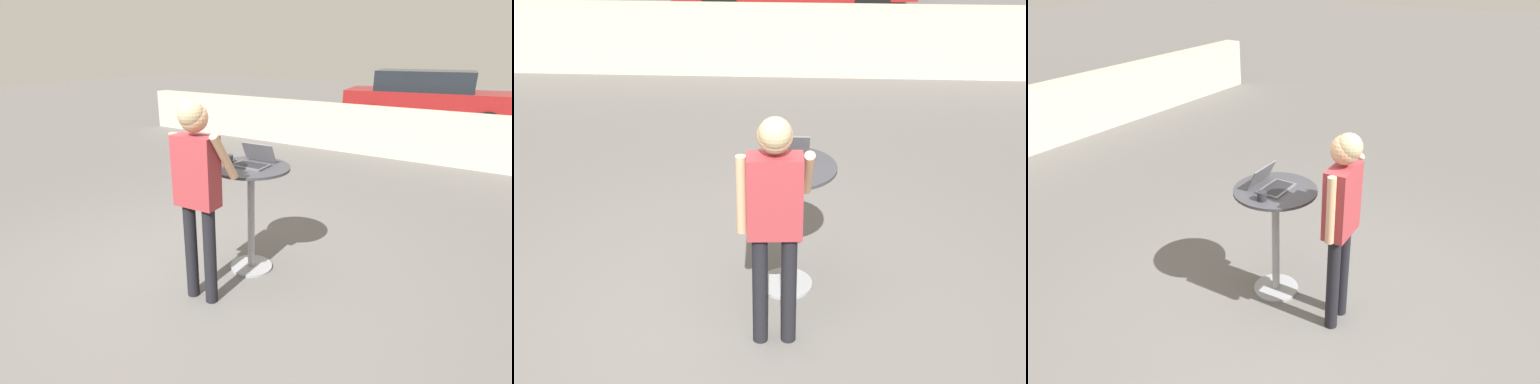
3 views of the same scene
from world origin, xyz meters
TOP-DOWN VIEW (x-y plane):
  - ground_plane at (0.00, 0.00)m, footprint 50.00×50.00m
  - pavement_kerb at (0.00, 5.82)m, footprint 12.92×0.35m
  - cafe_table at (0.30, 0.47)m, footprint 0.75×0.75m
  - laptop at (0.30, 0.51)m, footprint 0.34×0.32m
  - coffee_mug at (0.06, 0.44)m, footprint 0.11×0.08m
  - standing_person at (0.23, -0.22)m, footprint 0.51×0.40m
  - parked_car_near_street at (0.06, 9.72)m, footprint 4.78×2.31m

SIDE VIEW (x-z plane):
  - ground_plane at x=0.00m, z-range 0.00..0.00m
  - pavement_kerb at x=0.00m, z-range 0.00..1.01m
  - cafe_table at x=0.30m, z-range 0.21..1.29m
  - parked_car_near_street at x=0.06m, z-range 0.02..1.60m
  - coffee_mug at x=0.06m, z-range 1.08..1.16m
  - laptop at x=0.30m, z-range 1.03..1.22m
  - standing_person at x=0.23m, z-range 0.25..2.01m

